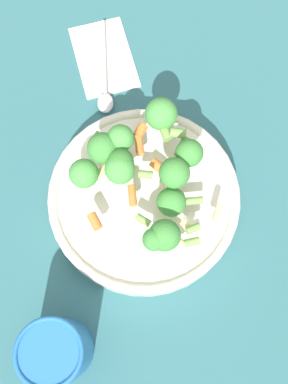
# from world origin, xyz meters

# --- Properties ---
(ground_plane) EXTENTS (3.00, 3.00, 0.00)m
(ground_plane) POSITION_xyz_m (0.00, 0.00, 0.00)
(ground_plane) COLOR #2D6066
(bowl) EXTENTS (0.28, 0.28, 0.05)m
(bowl) POSITION_xyz_m (0.00, 0.00, 0.03)
(bowl) COLOR silver
(bowl) RESTS_ON ground_plane
(pasta_salad) EXTENTS (0.21, 0.21, 0.09)m
(pasta_salad) POSITION_xyz_m (-0.02, -0.02, 0.10)
(pasta_salad) COLOR #8CB766
(pasta_salad) RESTS_ON bowl
(cup) EXTENTS (0.08, 0.08, 0.11)m
(cup) POSITION_xyz_m (0.23, 0.05, 0.06)
(cup) COLOR #2366B2
(cup) RESTS_ON ground_plane
(napkin) EXTENTS (0.16, 0.17, 0.01)m
(napkin) POSITION_xyz_m (-0.15, -0.22, 0.00)
(napkin) COLOR white
(napkin) RESTS_ON ground_plane
(spoon) EXTENTS (0.14, 0.13, 0.01)m
(spoon) POSITION_xyz_m (-0.11, -0.18, 0.01)
(spoon) COLOR silver
(spoon) RESTS_ON napkin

